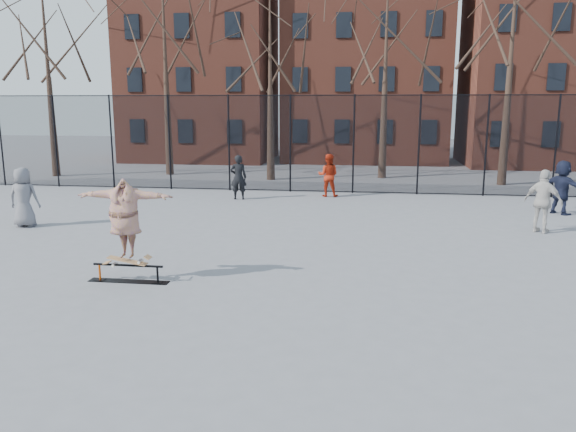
# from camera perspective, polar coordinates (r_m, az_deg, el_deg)

# --- Properties ---
(ground) EXTENTS (100.00, 100.00, 0.00)m
(ground) POSITION_cam_1_polar(r_m,az_deg,el_deg) (10.85, -1.80, -8.26)
(ground) COLOR slate
(skate_rail) EXTENTS (1.70, 0.26, 0.37)m
(skate_rail) POSITION_cam_1_polar(r_m,az_deg,el_deg) (12.18, -15.90, -5.77)
(skate_rail) COLOR black
(skate_rail) RESTS_ON ground
(skateboard) EXTENTS (0.89, 0.21, 0.11)m
(skateboard) POSITION_cam_1_polar(r_m,az_deg,el_deg) (12.11, -16.00, -4.49)
(skateboard) COLOR #9F753F
(skateboard) RESTS_ON skate_rail
(skater) EXTENTS (2.03, 0.62, 1.64)m
(skater) POSITION_cam_1_polar(r_m,az_deg,el_deg) (11.90, -16.22, -0.45)
(skater) COLOR #3F3E9D
(skater) RESTS_ON skateboard
(bystander_grey) EXTENTS (0.94, 0.68, 1.78)m
(bystander_grey) POSITION_cam_1_polar(r_m,az_deg,el_deg) (18.49, -25.26, 1.73)
(bystander_grey) COLOR slate
(bystander_grey) RESTS_ON ground
(bystander_black) EXTENTS (0.68, 0.50, 1.71)m
(bystander_black) POSITION_cam_1_polar(r_m,az_deg,el_deg) (21.65, -5.06, 3.94)
(bystander_black) COLOR black
(bystander_black) RESTS_ON ground
(bystander_red) EXTENTS (0.85, 0.68, 1.69)m
(bystander_red) POSITION_cam_1_polar(r_m,az_deg,el_deg) (22.30, 4.11, 4.15)
(bystander_red) COLOR #A2220E
(bystander_red) RESTS_ON ground
(bystander_white) EXTENTS (1.11, 1.00, 1.82)m
(bystander_white) POSITION_cam_1_polar(r_m,az_deg,el_deg) (17.50, 24.51, 1.36)
(bystander_white) COLOR beige
(bystander_white) RESTS_ON ground
(bystander_navy) EXTENTS (1.45, 1.65, 1.80)m
(bystander_navy) POSITION_cam_1_polar(r_m,az_deg,el_deg) (20.76, 26.07, 2.63)
(bystander_navy) COLOR #191D32
(bystander_navy) RESTS_ON ground
(fence) EXTENTS (34.03, 0.07, 4.00)m
(fence) POSITION_cam_1_polar(r_m,az_deg,el_deg) (23.19, 3.66, 7.44)
(fence) COLOR black
(fence) RESTS_ON ground
(tree_row) EXTENTS (33.66, 7.46, 10.67)m
(tree_row) POSITION_cam_1_polar(r_m,az_deg,el_deg) (27.54, 4.00, 19.11)
(tree_row) COLOR black
(tree_row) RESTS_ON ground
(rowhouses) EXTENTS (29.00, 7.00, 13.00)m
(rowhouses) POSITION_cam_1_polar(r_m,az_deg,el_deg) (36.16, 6.60, 15.16)
(rowhouses) COLOR brown
(rowhouses) RESTS_ON ground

